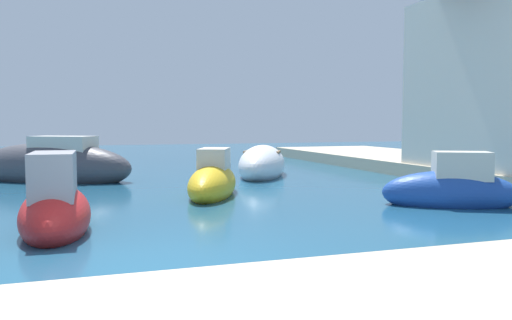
% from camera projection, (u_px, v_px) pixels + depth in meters
% --- Properties ---
extents(ground, '(80.00, 80.00, 0.00)m').
position_uv_depth(ground, '(157.00, 265.00, 7.20)').
color(ground, '#1E5170').
extents(quay_promenade, '(44.00, 32.00, 0.50)m').
position_uv_depth(quay_promenade, '(437.00, 232.00, 8.19)').
color(quay_promenade, beige).
rests_on(quay_promenade, ground).
extents(moored_boat_0, '(5.95, 4.60, 1.90)m').
position_uv_depth(moored_boat_0, '(52.00, 166.00, 17.62)').
color(moored_boat_0, '#3F3F47').
rests_on(moored_boat_0, ground).
extents(moored_boat_1, '(3.34, 2.53, 1.53)m').
position_uv_depth(moored_boat_1, '(451.00, 189.00, 12.37)').
color(moored_boat_1, '#1E479E').
rests_on(moored_boat_1, ground).
extents(moored_boat_2, '(3.52, 4.98, 1.47)m').
position_uv_depth(moored_boat_2, '(262.00, 165.00, 19.36)').
color(moored_boat_2, white).
rests_on(moored_boat_2, ground).
extents(moored_boat_4, '(1.31, 3.05, 1.70)m').
position_uv_depth(moored_boat_4, '(55.00, 209.00, 9.31)').
color(moored_boat_4, '#B21E1E').
rests_on(moored_boat_4, ground).
extents(moored_boat_8, '(2.55, 4.01, 1.50)m').
position_uv_depth(moored_boat_8, '(213.00, 181.00, 14.21)').
color(moored_boat_8, gold).
rests_on(moored_boat_8, ground).
extents(quayside_tree, '(2.71, 2.71, 4.16)m').
position_uv_depth(quayside_tree, '(493.00, 84.00, 17.95)').
color(quayside_tree, brown).
rests_on(quayside_tree, quay_promenade).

